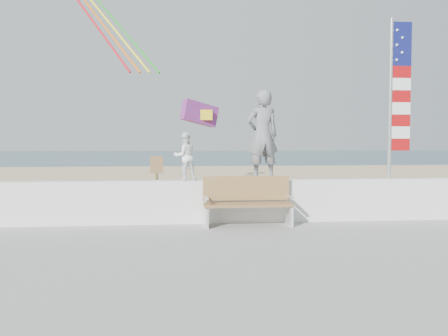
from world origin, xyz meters
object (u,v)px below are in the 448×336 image
(bench, at_px, (247,201))
(flag, at_px, (396,92))
(adult, at_px, (262,135))
(child, at_px, (185,156))

(bench, relative_size, flag, 0.51)
(adult, bearing_deg, child, -8.59)
(child, bearing_deg, adult, 162.07)
(adult, distance_m, flag, 3.11)
(bench, xyz_separation_m, flag, (3.35, 0.45, 2.30))
(bench, bearing_deg, adult, 49.28)
(child, xyz_separation_m, bench, (1.26, -0.45, -0.90))
(adult, relative_size, bench, 1.06)
(child, height_order, flag, flag)
(bench, distance_m, flag, 4.09)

